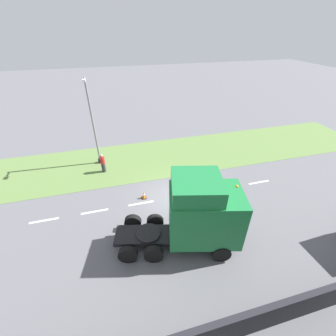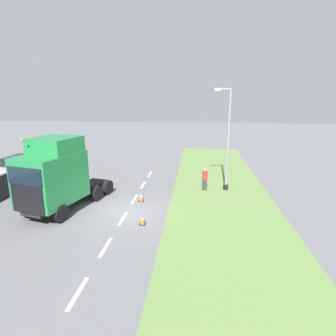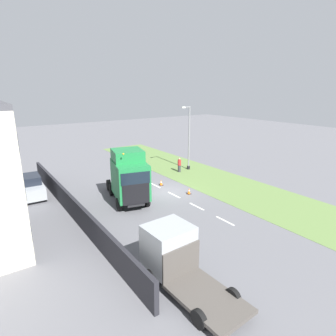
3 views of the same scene
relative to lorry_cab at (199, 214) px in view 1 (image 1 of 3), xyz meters
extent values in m
plane|color=slate|center=(-4.19, -0.30, -2.30)|extent=(120.00, 120.00, 0.00)
cube|color=#607F42|center=(-10.19, -0.30, -2.29)|extent=(7.00, 44.00, 0.01)
cube|color=white|center=(-4.19, -9.00, -2.30)|extent=(0.16, 1.80, 0.00)
cube|color=white|center=(-4.19, -5.80, -2.30)|extent=(0.16, 1.80, 0.00)
cube|color=white|center=(-4.19, -2.60, -2.30)|extent=(0.16, 1.80, 0.00)
cube|color=white|center=(-4.19, 0.60, -2.30)|extent=(0.16, 1.80, 0.00)
cube|color=white|center=(-4.19, 3.80, -2.30)|extent=(0.16, 1.80, 0.00)
cube|color=white|center=(-4.19, 7.00, -2.30)|extent=(0.16, 1.80, 0.00)
cube|color=#232328|center=(4.81, -0.30, -1.45)|extent=(0.25, 24.00, 1.70)
cube|color=black|center=(-0.30, -1.22, -1.64)|extent=(3.00, 6.97, 0.24)
cube|color=#1E7A3D|center=(0.07, 0.28, -0.07)|extent=(3.35, 4.26, 2.90)
cube|color=black|center=(0.53, 2.13, -0.70)|extent=(2.08, 0.58, 1.62)
cube|color=black|center=(0.53, 2.13, 0.57)|extent=(2.20, 0.61, 0.93)
cube|color=#1E7A3D|center=(-0.07, -0.27, 1.83)|extent=(2.90, 2.95, 0.90)
sphere|color=orange|center=(1.01, 1.20, 2.35)|extent=(0.14, 0.14, 0.14)
cylinder|color=black|center=(-0.68, -2.71, -1.46)|extent=(1.67, 1.67, 0.12)
cylinder|color=black|center=(-0.84, 1.39, -1.78)|extent=(0.56, 1.09, 1.04)
cylinder|color=black|center=(1.40, 0.83, -1.78)|extent=(0.56, 1.09, 1.04)
cylinder|color=black|center=(-1.71, -2.10, -1.78)|extent=(0.56, 1.09, 1.04)
cylinder|color=black|center=(0.52, -2.66, -1.78)|extent=(0.56, 1.09, 1.04)
cylinder|color=black|center=(-2.05, -3.43, -1.78)|extent=(0.56, 1.09, 1.04)
cylinder|color=black|center=(0.19, -3.99, -1.78)|extent=(0.56, 1.09, 1.04)
cylinder|color=black|center=(-10.66, -5.30, -2.10)|extent=(0.37, 0.37, 0.40)
cylinder|color=gray|center=(-10.66, -5.30, 1.44)|extent=(0.17, 0.17, 7.48)
cylinder|color=gray|center=(-10.21, -5.30, 5.08)|extent=(0.90, 0.12, 0.12)
cube|color=silver|center=(-9.76, -5.30, 5.08)|extent=(0.44, 0.20, 0.16)
cylinder|color=#333338|center=(-9.05, -5.01, -1.89)|extent=(0.34, 0.34, 0.82)
cylinder|color=#B22626|center=(-9.05, -5.01, -1.16)|extent=(0.39, 0.39, 0.65)
sphere|color=tan|center=(-9.05, -5.01, -0.73)|extent=(0.22, 0.22, 0.22)
cube|color=black|center=(-4.71, -2.30, -2.29)|extent=(0.36, 0.36, 0.03)
cone|color=orange|center=(-4.71, -2.30, -2.00)|extent=(0.28, 0.28, 0.55)
cylinder|color=white|center=(-4.71, -2.30, -1.97)|extent=(0.17, 0.17, 0.07)
cube|color=black|center=(-5.47, 1.20, -2.29)|extent=(0.36, 0.36, 0.03)
cone|color=orange|center=(-5.47, 1.20, -2.00)|extent=(0.28, 0.28, 0.55)
cylinder|color=white|center=(-5.47, 1.20, -1.97)|extent=(0.17, 0.17, 0.07)
camera|label=1|loc=(7.93, -3.88, 8.57)|focal=24.00mm
camera|label=2|loc=(-8.32, 15.34, 4.65)|focal=30.00mm
camera|label=3|loc=(10.06, 20.05, 7.10)|focal=30.00mm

